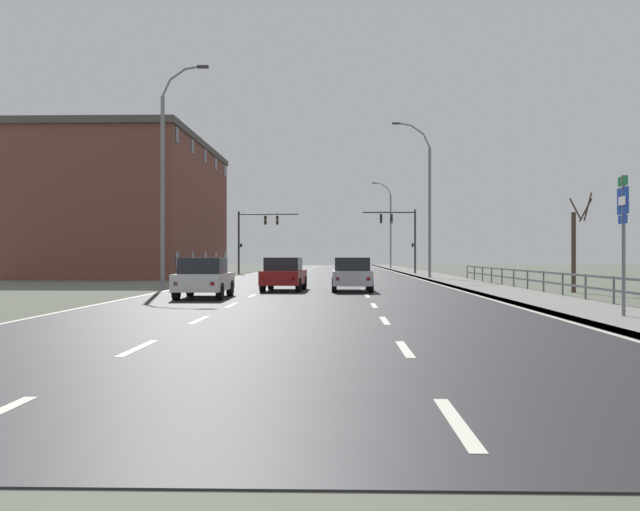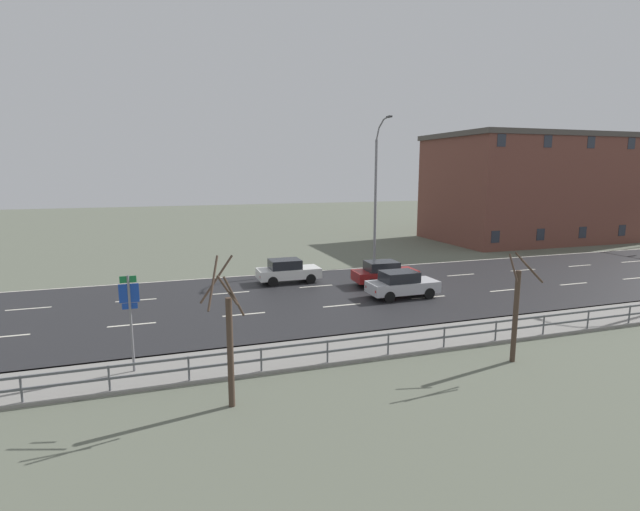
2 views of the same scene
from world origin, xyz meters
name	(u,v)px [view 2 (image 2 of 2)]	position (x,y,z in m)	size (l,w,h in m)	color
ground_plane	(634,270)	(0.00, 48.00, -0.06)	(160.00, 160.00, 0.12)	#5B6051
guardrail	(444,334)	(9.85, 25.23, 0.71)	(0.07, 35.72, 1.00)	#515459
street_lamp_left_bank	(376,195)	(-7.46, 30.08, 5.48)	(2.40, 0.24, 11.17)	slate
highway_sign	(130,312)	(8.39, 13.19, 2.36)	(0.09, 0.68, 3.69)	slate
car_far_right	(402,284)	(1.79, 27.53, 0.80)	(1.86, 4.11, 1.57)	#B7B7BC
car_distant	(384,273)	(-1.37, 27.92, 0.80)	(1.99, 4.18, 1.57)	maroon
car_far_left	(288,271)	(-4.00, 22.17, 0.80)	(1.86, 4.11, 1.57)	silver
brick_building	(540,188)	(-15.93, 53.32, 5.53)	(12.28, 23.17, 11.05)	brown
bare_tree_near	(229,342)	(11.93, 16.19, 2.13)	(1.25, 1.29, 4.75)	#423328
bare_tree_mid	(517,311)	(11.78, 27.10, 2.05)	(0.98, 1.39, 4.44)	#423328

